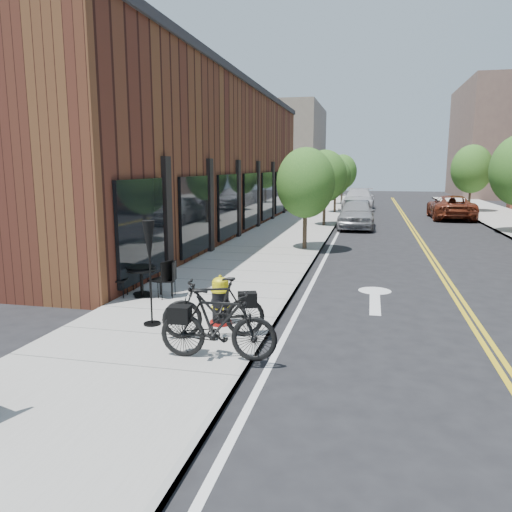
% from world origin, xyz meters
% --- Properties ---
extents(ground, '(120.00, 120.00, 0.00)m').
position_xyz_m(ground, '(0.00, 0.00, 0.00)').
color(ground, black).
rests_on(ground, ground).
extents(sidewalk_near, '(4.00, 70.00, 0.12)m').
position_xyz_m(sidewalk_near, '(-2.00, 10.00, 0.06)').
color(sidewalk_near, '#9E9B93').
rests_on(sidewalk_near, ground).
extents(building_near, '(5.00, 28.00, 7.00)m').
position_xyz_m(building_near, '(-6.50, 14.00, 3.50)').
color(building_near, '#471F16').
rests_on(building_near, ground).
extents(bg_building_left, '(8.00, 14.00, 10.00)m').
position_xyz_m(bg_building_left, '(-8.00, 48.00, 5.00)').
color(bg_building_left, '#726656').
rests_on(bg_building_left, ground).
extents(bg_building_right, '(10.00, 16.00, 12.00)m').
position_xyz_m(bg_building_right, '(16.00, 50.00, 6.00)').
color(bg_building_right, brown).
rests_on(bg_building_right, ground).
extents(tree_near_a, '(2.20, 2.20, 3.81)m').
position_xyz_m(tree_near_a, '(-0.60, 9.00, 2.60)').
color(tree_near_a, '#382B1E').
rests_on(tree_near_a, sidewalk_near).
extents(tree_near_b, '(2.30, 2.30, 3.98)m').
position_xyz_m(tree_near_b, '(-0.60, 17.00, 2.71)').
color(tree_near_b, '#382B1E').
rests_on(tree_near_b, sidewalk_near).
extents(tree_near_c, '(2.10, 2.10, 3.67)m').
position_xyz_m(tree_near_c, '(-0.60, 25.00, 2.53)').
color(tree_near_c, '#382B1E').
rests_on(tree_near_c, sidewalk_near).
extents(tree_near_d, '(2.40, 2.40, 4.11)m').
position_xyz_m(tree_near_d, '(-0.60, 33.00, 2.79)').
color(tree_near_d, '#382B1E').
rests_on(tree_near_d, sidewalk_near).
extents(tree_far_c, '(2.80, 2.80, 4.62)m').
position_xyz_m(tree_far_c, '(8.60, 28.00, 3.06)').
color(tree_far_c, '#382B1E').
rests_on(tree_far_c, sidewalk_far).
extents(fire_hydrant, '(0.51, 0.51, 0.99)m').
position_xyz_m(fire_hydrant, '(-1.01, -0.67, 0.59)').
color(fire_hydrant, maroon).
rests_on(fire_hydrant, sidewalk_near).
extents(bicycle_left, '(1.93, 1.13, 1.12)m').
position_xyz_m(bicycle_left, '(-0.90, -1.45, 0.68)').
color(bicycle_left, black).
rests_on(bicycle_left, sidewalk_near).
extents(bicycle_right, '(1.96, 0.64, 1.16)m').
position_xyz_m(bicycle_right, '(-0.51, -2.44, 0.70)').
color(bicycle_right, black).
rests_on(bicycle_right, sidewalk_near).
extents(bistro_set_b, '(1.63, 0.81, 0.86)m').
position_xyz_m(bistro_set_b, '(-3.47, 0.96, 0.55)').
color(bistro_set_b, black).
rests_on(bistro_set_b, sidewalk_near).
extents(bistro_set_c, '(1.71, 0.90, 0.90)m').
position_xyz_m(bistro_set_c, '(-3.60, 1.17, 0.57)').
color(bistro_set_c, black).
rests_on(bistro_set_c, sidewalk_near).
extents(patio_umbrella, '(0.34, 0.34, 2.07)m').
position_xyz_m(patio_umbrella, '(-2.33, -1.01, 1.61)').
color(patio_umbrella, black).
rests_on(patio_umbrella, sidewalk_near).
extents(parked_car_a, '(1.87, 4.61, 1.57)m').
position_xyz_m(parked_car_a, '(1.09, 16.93, 0.78)').
color(parked_car_a, gray).
rests_on(parked_car_a, ground).
extents(parked_car_b, '(1.83, 4.08, 1.30)m').
position_xyz_m(parked_car_b, '(1.03, 19.41, 0.65)').
color(parked_car_b, black).
rests_on(parked_car_b, ground).
extents(parked_car_c, '(2.43, 5.57, 1.59)m').
position_xyz_m(parked_car_c, '(0.91, 28.83, 0.80)').
color(parked_car_c, '#BCBCC1').
rests_on(parked_car_c, ground).
extents(parked_car_far, '(2.46, 5.31, 1.47)m').
position_xyz_m(parked_car_far, '(6.67, 23.13, 0.74)').
color(parked_car_far, maroon).
rests_on(parked_car_far, ground).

